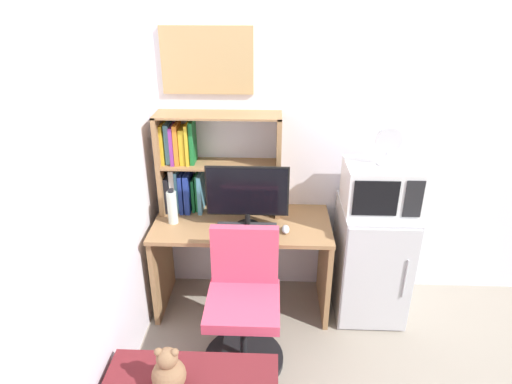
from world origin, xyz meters
TOP-DOWN VIEW (x-y plane):
  - wall_back at (0.40, 0.02)m, footprint 6.40×0.04m
  - wall_left at (-1.62, -1.60)m, footprint 0.04×4.40m
  - desk at (-0.93, -0.30)m, footprint 1.25×0.59m
  - hutch_bookshelf at (-1.25, -0.11)m, footprint 0.86×0.24m
  - monitor at (-0.88, -0.36)m, footprint 0.56×0.17m
  - keyboard at (-0.89, -0.40)m, footprint 0.41×0.14m
  - computer_mouse at (-0.62, -0.42)m, footprint 0.05×0.10m
  - water_bottle at (-1.41, -0.32)m, footprint 0.07×0.07m
  - mini_fridge at (0.01, -0.29)m, footprint 0.48×0.56m
  - microwave at (0.01, -0.29)m, footprint 0.48×0.38m
  - desk_fan at (0.02, -0.29)m, footprint 0.17×0.11m
  - desk_chair at (-0.89, -0.81)m, footprint 0.52×0.52m
  - teddy_bear at (-1.21, -1.44)m, footprint 0.17×0.17m
  - wall_corkboard at (-1.17, -0.01)m, footprint 0.62×0.02m

SIDE VIEW (x-z plane):
  - desk_chair at x=-0.89m, z-range -0.06..0.83m
  - mini_fridge at x=0.01m, z-range 0.00..0.85m
  - desk at x=-0.93m, z-range 0.14..0.86m
  - teddy_bear at x=-1.21m, z-range 0.38..0.64m
  - keyboard at x=-0.89m, z-range 0.72..0.74m
  - computer_mouse at x=-0.62m, z-range 0.72..0.76m
  - water_bottle at x=-1.41m, z-range 0.71..0.97m
  - monitor at x=-0.88m, z-range 0.75..1.19m
  - microwave at x=0.01m, z-range 0.85..1.17m
  - hutch_bookshelf at x=-1.25m, z-range 0.72..1.45m
  - wall_back at x=0.40m, z-range 0.00..2.60m
  - wall_left at x=-1.62m, z-range 0.00..2.60m
  - desk_fan at x=0.02m, z-range 1.18..1.44m
  - wall_corkboard at x=-1.17m, z-range 1.56..2.00m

